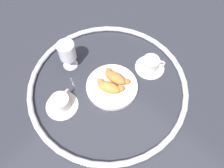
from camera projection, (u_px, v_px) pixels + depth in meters
ground_plane at (108, 86)px, 0.94m from camera, size 2.20×2.20×0.00m
table_chrome_rim at (108, 84)px, 0.93m from camera, size 0.70×0.70×0.02m
pastry_plate at (112, 86)px, 0.92m from camera, size 0.23×0.23×0.02m
croissant_large at (109, 87)px, 0.89m from camera, size 0.13×0.09×0.04m
croissant_small at (116, 77)px, 0.91m from camera, size 0.14×0.07×0.04m
coffee_cup_near at (151, 64)px, 0.96m from camera, size 0.14×0.14×0.06m
coffee_cup_far at (61, 103)px, 0.87m from camera, size 0.14×0.14×0.06m
juice_glass_left at (67, 52)px, 0.92m from camera, size 0.08×0.08×0.14m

